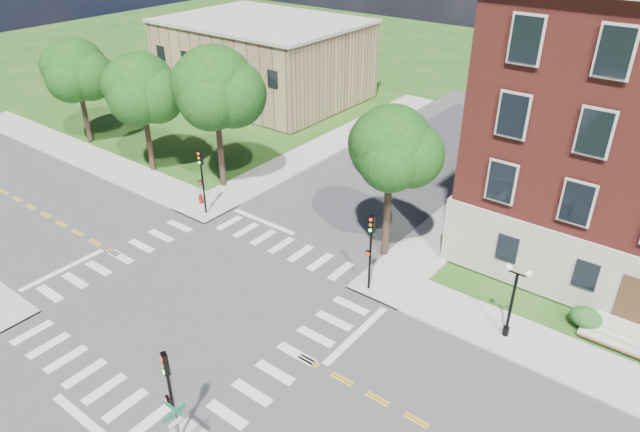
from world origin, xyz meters
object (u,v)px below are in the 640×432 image
Objects in this scene: street_sign_pole at (176,423)px; fire_hydrant at (201,199)px; traffic_signal_se at (169,387)px; traffic_signal_nw at (202,174)px; traffic_signal_ne at (371,243)px; twin_lamp_west at (513,298)px.

street_sign_pole is 4.13× the size of fire_hydrant.
street_sign_pole is at bearing -32.19° from traffic_signal_se.
street_sign_pole is at bearing -45.28° from traffic_signal_nw.
fire_hydrant is (-1.43, 0.84, -2.72)m from traffic_signal_nw.
traffic_signal_nw is (-14.15, 0.46, 0.00)m from traffic_signal_ne.
fire_hydrant is at bearing 179.18° from twin_lamp_west.
twin_lamp_west is at bearing 6.97° from traffic_signal_ne.
traffic_signal_se is 16.84m from twin_lamp_west.
traffic_signal_se is 21.41m from fire_hydrant.
street_sign_pole is (-7.43, -15.19, -0.21)m from twin_lamp_west.
traffic_signal_nw is 3.19m from fire_hydrant.
traffic_signal_nw reaches higher than fire_hydrant.
traffic_signal_se is at bearing 147.81° from street_sign_pole.
traffic_signal_nw is 21.99m from twin_lamp_west.
traffic_signal_se reaches higher than street_sign_pole.
twin_lamp_west is 5.64× the size of fire_hydrant.
street_sign_pole is at bearing -116.06° from twin_lamp_west.
fire_hydrant is at bearing 175.26° from traffic_signal_ne.
traffic_signal_se is 6.40× the size of fire_hydrant.
twin_lamp_west is 16.91m from street_sign_pole.
traffic_signal_nw is at bearing 134.72° from street_sign_pole.
traffic_signal_ne is at bearing -4.74° from fire_hydrant.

